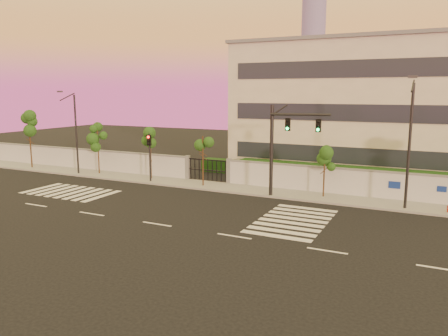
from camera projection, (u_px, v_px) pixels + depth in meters
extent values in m
plane|color=black|center=(157.00, 224.00, 25.65)|extent=(120.00, 120.00, 0.00)
cube|color=gray|center=(232.00, 188.00, 34.93)|extent=(60.00, 3.00, 0.15)
cube|color=silver|center=(80.00, 160.00, 43.65)|extent=(25.00, 0.30, 2.00)
cube|color=slate|center=(79.00, 149.00, 43.47)|extent=(25.00, 0.36, 0.12)
cube|color=silver|center=(433.00, 191.00, 29.85)|extent=(31.00, 0.30, 2.00)
cube|color=slate|center=(435.00, 176.00, 29.67)|extent=(31.00, 0.36, 0.12)
cube|color=slate|center=(188.00, 168.00, 38.24)|extent=(0.35, 0.35, 2.20)
cube|color=slate|center=(229.00, 172.00, 36.52)|extent=(0.35, 0.35, 2.20)
cube|color=#163610|center=(357.00, 179.00, 34.45)|extent=(20.00, 2.00, 1.80)
cube|color=#163610|center=(109.00, 160.00, 45.27)|extent=(12.00, 1.80, 1.40)
cube|color=#163610|center=(232.00, 167.00, 41.89)|extent=(6.00, 1.50, 1.20)
cube|color=beige|center=(373.00, 110.00, 40.22)|extent=(24.00, 12.00, 12.00)
cube|color=#262D38|center=(361.00, 156.00, 35.49)|extent=(22.00, 0.08, 1.40)
cube|color=#262D38|center=(363.00, 113.00, 34.89)|extent=(22.00, 0.08, 1.40)
cube|color=#262D38|center=(366.00, 68.00, 34.28)|extent=(22.00, 0.08, 1.40)
cube|color=slate|center=(377.00, 42.00, 39.17)|extent=(24.40, 12.40, 0.30)
cylinder|color=slate|center=(314.00, 20.00, 292.21)|extent=(16.00, 16.00, 110.00)
cube|color=silver|center=(41.00, 188.00, 35.23)|extent=(0.50, 4.00, 0.02)
cube|color=silver|center=(49.00, 189.00, 34.84)|extent=(0.50, 4.00, 0.02)
cube|color=silver|center=(58.00, 190.00, 34.45)|extent=(0.50, 4.00, 0.02)
cube|color=silver|center=(66.00, 191.00, 34.06)|extent=(0.50, 4.00, 0.02)
cube|color=silver|center=(75.00, 193.00, 33.67)|extent=(0.50, 4.00, 0.02)
cube|color=silver|center=(84.00, 194.00, 33.28)|extent=(0.50, 4.00, 0.02)
cube|color=silver|center=(93.00, 195.00, 32.90)|extent=(0.50, 4.00, 0.02)
cube|color=silver|center=(102.00, 196.00, 32.51)|extent=(0.50, 4.00, 0.02)
cube|color=silver|center=(276.00, 236.00, 23.51)|extent=(4.00, 0.50, 0.02)
cube|color=silver|center=(281.00, 231.00, 24.31)|extent=(4.00, 0.50, 0.02)
cube|color=silver|center=(286.00, 227.00, 25.11)|extent=(4.00, 0.50, 0.02)
cube|color=silver|center=(291.00, 223.00, 25.90)|extent=(4.00, 0.50, 0.02)
cube|color=silver|center=(295.00, 219.00, 26.70)|extent=(4.00, 0.50, 0.02)
cube|color=silver|center=(299.00, 215.00, 27.50)|extent=(4.00, 0.50, 0.02)
cube|color=silver|center=(303.00, 212.00, 28.29)|extent=(4.00, 0.50, 0.02)
cube|color=silver|center=(307.00, 208.00, 29.09)|extent=(4.00, 0.50, 0.02)
cube|color=silver|center=(36.00, 205.00, 29.96)|extent=(2.00, 0.15, 0.01)
cube|color=silver|center=(92.00, 214.00, 27.80)|extent=(2.00, 0.15, 0.01)
cube|color=silver|center=(157.00, 224.00, 25.65)|extent=(2.00, 0.15, 0.01)
cube|color=silver|center=(234.00, 236.00, 23.49)|extent=(2.00, 0.15, 0.01)
cube|color=silver|center=(327.00, 251.00, 21.33)|extent=(2.00, 0.15, 0.01)
cube|color=silver|center=(441.00, 269.00, 19.18)|extent=(2.00, 0.15, 0.01)
cylinder|color=#382314|center=(30.00, 141.00, 43.75)|extent=(0.13, 0.13, 5.62)
sphere|color=#1C4A15|center=(29.00, 124.00, 43.46)|extent=(1.22, 1.22, 1.22)
sphere|color=#1C4A15|center=(34.00, 133.00, 43.63)|extent=(0.93, 0.93, 0.93)
sphere|color=#1C4A15|center=(26.00, 130.00, 43.55)|extent=(0.89, 0.89, 0.89)
cylinder|color=#382314|center=(98.00, 149.00, 40.55)|extent=(0.12, 0.12, 4.83)
sphere|color=#1C4A15|center=(97.00, 134.00, 40.30)|extent=(1.10, 1.10, 1.10)
sphere|color=#1C4A15|center=(102.00, 141.00, 40.45)|extent=(0.84, 0.84, 0.84)
sphere|color=#1C4A15|center=(94.00, 139.00, 40.38)|extent=(0.80, 0.80, 0.80)
cylinder|color=#382314|center=(151.00, 154.00, 38.13)|extent=(0.11, 0.11, 4.56)
sphere|color=#1C4A15|center=(150.00, 139.00, 37.90)|extent=(1.02, 1.02, 1.02)
sphere|color=#1C4A15|center=(155.00, 147.00, 38.04)|extent=(0.78, 0.78, 0.78)
sphere|color=#1C4A15|center=(147.00, 144.00, 37.97)|extent=(0.74, 0.74, 0.74)
cylinder|color=#382314|center=(203.00, 162.00, 35.32)|extent=(0.12, 0.12, 4.18)
sphere|color=#1C4A15|center=(203.00, 146.00, 35.11)|extent=(1.06, 1.06, 1.06)
sphere|color=#1C4A15|center=(208.00, 154.00, 35.24)|extent=(0.81, 0.81, 0.81)
sphere|color=#1C4A15|center=(199.00, 152.00, 35.18)|extent=(0.77, 0.77, 0.77)
cylinder|color=#382314|center=(324.00, 173.00, 31.55)|extent=(0.11, 0.11, 3.83)
sphere|color=#1C4A15|center=(325.00, 157.00, 31.36)|extent=(0.98, 0.98, 0.98)
sphere|color=#1C4A15|center=(329.00, 165.00, 31.48)|extent=(0.75, 0.75, 0.75)
sphere|color=#1C4A15|center=(320.00, 162.00, 31.42)|extent=(0.72, 0.72, 0.72)
cylinder|color=black|center=(271.00, 152.00, 31.73)|extent=(0.26, 0.26, 6.77)
cylinder|color=black|center=(300.00, 115.00, 30.37)|extent=(4.07, 1.18, 0.17)
cube|color=black|center=(288.00, 124.00, 30.82)|extent=(0.38, 0.20, 0.98)
sphere|color=#0CF259|center=(287.00, 129.00, 30.78)|extent=(0.22, 0.22, 0.22)
cube|color=black|center=(318.00, 125.00, 29.88)|extent=(0.38, 0.20, 0.98)
sphere|color=#0CF259|center=(318.00, 130.00, 29.84)|extent=(0.22, 0.22, 0.22)
cylinder|color=black|center=(150.00, 158.00, 36.98)|extent=(0.15, 0.15, 4.23)
cube|color=black|center=(149.00, 140.00, 36.67)|extent=(0.33, 0.17, 0.85)
sphere|color=red|center=(148.00, 137.00, 36.53)|extent=(0.19, 0.19, 0.19)
cylinder|color=black|center=(76.00, 135.00, 40.36)|extent=(0.17, 0.17, 7.43)
cylinder|color=black|center=(67.00, 97.00, 39.01)|extent=(0.09, 1.78, 0.72)
cube|color=#3F3F44|center=(60.00, 92.00, 38.19)|extent=(0.46, 0.23, 0.14)
cylinder|color=black|center=(409.00, 148.00, 27.99)|extent=(0.19, 0.19, 8.24)
cylinder|color=black|center=(413.00, 86.00, 26.50)|extent=(0.10, 1.97, 0.80)
cube|color=#3F3F44|center=(413.00, 77.00, 25.59)|extent=(0.52, 0.26, 0.15)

